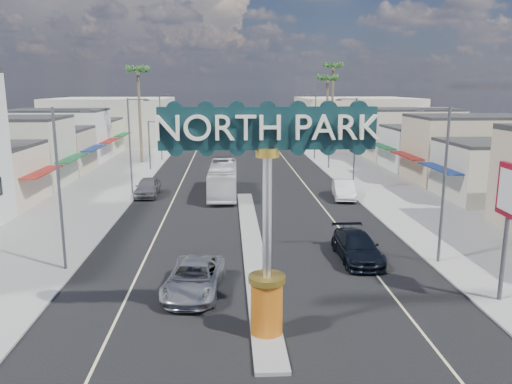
{
  "coord_description": "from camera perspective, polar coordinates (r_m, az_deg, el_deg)",
  "views": [
    {
      "loc": [
        -1.5,
        -16.81,
        10.05
      ],
      "look_at": [
        0.1,
        11.5,
        4.03
      ],
      "focal_mm": 35.0,
      "sensor_mm": 36.0,
      "label": 1
    }
  ],
  "objects": [
    {
      "name": "car_parked_right",
      "position": [
        46.12,
        9.99,
        0.28
      ],
      "size": [
        2.4,
        5.28,
        1.68
      ],
      "primitive_type": "imported",
      "rotation": [
        0.0,
        0.0,
        -0.13
      ],
      "color": "silver",
      "rests_on": "ground"
    },
    {
      "name": "median_island",
      "position": [
        32.42,
        -0.43,
        -5.93
      ],
      "size": [
        1.3,
        30.0,
        0.16
      ],
      "primitive_type": "cube",
      "color": "gray",
      "rests_on": "ground"
    },
    {
      "name": "suv_left",
      "position": [
        25.2,
        -7.1,
        -9.71
      ],
      "size": [
        3.19,
        5.85,
        1.56
      ],
      "primitive_type": "imported",
      "rotation": [
        0.0,
        0.0,
        -0.11
      ],
      "color": "#A5A5A9",
      "rests_on": "ground"
    },
    {
      "name": "backdrop_far_right",
      "position": [
        94.96,
        11.2,
        8.11
      ],
      "size": [
        20.0,
        20.0,
        8.0
      ],
      "primitive_type": "cube",
      "color": "beige",
      "rests_on": "ground"
    },
    {
      "name": "streetlight_l_mid",
      "position": [
        47.91,
        -14.04,
        5.66
      ],
      "size": [
        2.03,
        0.22,
        9.0
      ],
      "color": "#47474C",
      "rests_on": "ground"
    },
    {
      "name": "traffic_signal_right",
      "position": [
        62.01,
        6.74,
        6.56
      ],
      "size": [
        5.09,
        0.45,
        6.0
      ],
      "color": "#47474C",
      "rests_on": "ground"
    },
    {
      "name": "streetlight_r_far",
      "position": [
        70.01,
        6.64,
        7.83
      ],
      "size": [
        2.03,
        0.22,
        9.0
      ],
      "color": "#47474C",
      "rests_on": "ground"
    },
    {
      "name": "road",
      "position": [
        47.9,
        -1.38,
        -0.12
      ],
      "size": [
        20.0,
        120.0,
        0.01
      ],
      "primitive_type": "cube",
      "color": "black",
      "rests_on": "ground"
    },
    {
      "name": "palm_right_mid",
      "position": [
        74.24,
        8.21,
        12.29
      ],
      "size": [
        2.6,
        2.6,
        12.1
      ],
      "color": "brown",
      "rests_on": "ground"
    },
    {
      "name": "storefront_row_right",
      "position": [
        65.4,
        19.81,
        5.09
      ],
      "size": [
        12.0,
        42.0,
        6.0
      ],
      "primitive_type": "cube",
      "color": "#B7B29E",
      "rests_on": "ground"
    },
    {
      "name": "traffic_signal_left",
      "position": [
        61.56,
        -10.47,
        6.4
      ],
      "size": [
        5.09,
        0.45,
        6.0
      ],
      "color": "#47474C",
      "rests_on": "ground"
    },
    {
      "name": "car_parked_left",
      "position": [
        47.49,
        -12.27,
        0.56
      ],
      "size": [
        2.09,
        5.1,
        1.73
      ],
      "primitive_type": "imported",
      "rotation": [
        0.0,
        0.0,
        -0.01
      ],
      "color": "slate",
      "rests_on": "ground"
    },
    {
      "name": "sidewalk_right",
      "position": [
        50.31,
        14.77,
        0.13
      ],
      "size": [
        8.0,
        120.0,
        0.12
      ],
      "primitive_type": "cube",
      "color": "gray",
      "rests_on": "ground"
    },
    {
      "name": "streetlight_l_near",
      "position": [
        28.69,
        -21.33,
        1.15
      ],
      "size": [
        2.03,
        0.22,
        9.0
      ],
      "color": "#47474C",
      "rests_on": "ground"
    },
    {
      "name": "palm_right_far",
      "position": [
        80.55,
        8.82,
        13.51
      ],
      "size": [
        2.6,
        2.6,
        14.1
      ],
      "color": "brown",
      "rests_on": "ground"
    },
    {
      "name": "sidewalk_left",
      "position": [
        49.47,
        -17.81,
        -0.25
      ],
      "size": [
        8.0,
        120.0,
        0.12
      ],
      "primitive_type": "cube",
      "color": "gray",
      "rests_on": "ground"
    },
    {
      "name": "backdrop_far_left",
      "position": [
        94.26,
        -15.95,
        7.85
      ],
      "size": [
        20.0,
        20.0,
        8.0
      ],
      "primitive_type": "cube",
      "color": "#B7B29E",
      "rests_on": "ground"
    },
    {
      "name": "storefront_row_left",
      "position": [
        64.29,
        -23.79,
        4.68
      ],
      "size": [
        12.0,
        42.0,
        6.0
      ],
      "primitive_type": "cube",
      "color": "beige",
      "rests_on": "ground"
    },
    {
      "name": "gateway_sign",
      "position": [
        19.29,
        1.3,
        -0.36
      ],
      "size": [
        8.2,
        1.5,
        9.15
      ],
      "color": "#C1600E",
      "rests_on": "median_island"
    },
    {
      "name": "city_bus",
      "position": [
        47.0,
        -3.8,
        1.46
      ],
      "size": [
        2.68,
        10.72,
        2.98
      ],
      "primitive_type": "imported",
      "rotation": [
        0.0,
        0.0,
        -0.02
      ],
      "color": "silver",
      "rests_on": "ground"
    },
    {
      "name": "ground",
      "position": [
        47.9,
        -1.38,
        -0.13
      ],
      "size": [
        160.0,
        160.0,
        0.0
      ],
      "primitive_type": "plane",
      "color": "gray",
      "rests_on": "ground"
    },
    {
      "name": "suv_right",
      "position": [
        30.09,
        11.46,
        -6.17
      ],
      "size": [
        2.27,
        5.53,
        1.6
      ],
      "primitive_type": "imported",
      "rotation": [
        0.0,
        0.0,
        0.0
      ],
      "color": "black",
      "rests_on": "ground"
    },
    {
      "name": "streetlight_l_far",
      "position": [
        69.56,
        -10.71,
        7.67
      ],
      "size": [
        2.03,
        0.22,
        9.0
      ],
      "color": "#47474C",
      "rests_on": "ground"
    },
    {
      "name": "palm_left_far",
      "position": [
        67.81,
        -13.35,
        12.9
      ],
      "size": [
        2.6,
        2.6,
        13.1
      ],
      "color": "brown",
      "rests_on": "ground"
    },
    {
      "name": "bank_pylon_sign",
      "position": [
        25.5,
        27.0,
        -0.68
      ],
      "size": [
        0.37,
        2.04,
        6.5
      ],
      "rotation": [
        0.0,
        0.0,
        -0.05
      ],
      "color": "#47474C",
      "rests_on": "sidewalk_right"
    },
    {
      "name": "streetlight_r_mid",
      "position": [
        48.56,
        11.06,
        5.87
      ],
      "size": [
        2.03,
        0.22,
        9.0
      ],
      "color": "#47474C",
      "rests_on": "ground"
    },
    {
      "name": "streetlight_r_near",
      "position": [
        29.77,
        20.45,
        1.58
      ],
      "size": [
        2.03,
        0.22,
        9.0
      ],
      "color": "#47474C",
      "rests_on": "ground"
    }
  ]
}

